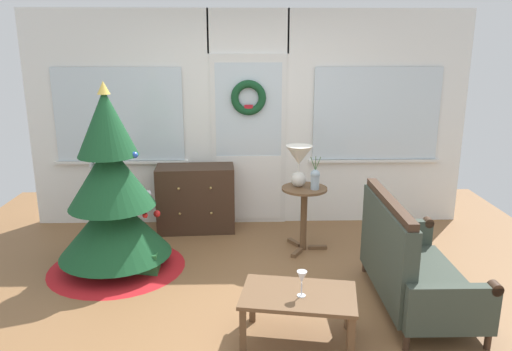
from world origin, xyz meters
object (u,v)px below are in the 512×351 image
at_px(side_table, 304,206).
at_px(table_lamp, 299,160).
at_px(settee_sofa, 408,264).
at_px(wine_glass, 302,278).
at_px(gift_box, 147,263).
at_px(dresser_cabinet, 196,198).
at_px(flower_vase, 315,178).
at_px(christmas_tree, 112,203).
at_px(coffee_table, 299,300).

bearing_deg(side_table, table_lamp, 146.31).
distance_m(settee_sofa, table_lamp, 1.59).
relative_size(settee_sofa, wine_glass, 7.26).
height_order(wine_glass, gift_box, wine_glass).
distance_m(dresser_cabinet, flower_vase, 1.53).
relative_size(dresser_cabinet, wine_glass, 4.73).
bearing_deg(settee_sofa, side_table, 121.57).
bearing_deg(table_lamp, flower_vase, -32.01).
xyz_separation_m(dresser_cabinet, wine_glass, (0.98, -2.35, 0.14)).
bearing_deg(table_lamp, gift_box, -158.71).
height_order(christmas_tree, table_lamp, christmas_tree).
bearing_deg(gift_box, dresser_cabinet, 72.25).
relative_size(christmas_tree, settee_sofa, 1.30).
relative_size(side_table, table_lamp, 1.59).
xyz_separation_m(christmas_tree, flower_vase, (2.01, 0.34, 0.14)).
bearing_deg(settee_sofa, coffee_table, -152.81).
relative_size(christmas_tree, coffee_table, 2.00).
height_order(settee_sofa, table_lamp, table_lamp).
height_order(side_table, flower_vase, flower_vase).
bearing_deg(flower_vase, table_lamp, 147.99).
relative_size(settee_sofa, gift_box, 6.11).
height_order(christmas_tree, dresser_cabinet, christmas_tree).
height_order(dresser_cabinet, flower_vase, flower_vase).
xyz_separation_m(side_table, coffee_table, (-0.24, -1.69, -0.16)).
xyz_separation_m(coffee_table, gift_box, (-1.34, 1.14, -0.22)).
bearing_deg(christmas_tree, coffee_table, -37.82).
distance_m(coffee_table, wine_glass, 0.20).
height_order(settee_sofa, coffee_table, settee_sofa).
height_order(flower_vase, coffee_table, flower_vase).
bearing_deg(dresser_cabinet, coffee_table, -67.37).
bearing_deg(gift_box, christmas_tree, 154.77).
height_order(coffee_table, wine_glass, wine_glass).
xyz_separation_m(settee_sofa, coffee_table, (-0.97, -0.50, -0.04)).
height_order(dresser_cabinet, coffee_table, dresser_cabinet).
relative_size(wine_glass, gift_box, 0.84).
height_order(table_lamp, coffee_table, table_lamp).
bearing_deg(dresser_cabinet, christmas_tree, -124.39).
bearing_deg(settee_sofa, flower_vase, 119.20).
distance_m(christmas_tree, side_table, 1.96).
bearing_deg(christmas_tree, settee_sofa, -16.74).
height_order(table_lamp, wine_glass, table_lamp).
relative_size(dresser_cabinet, coffee_table, 1.01).
xyz_separation_m(dresser_cabinet, gift_box, (-0.38, -1.18, -0.27)).
height_order(flower_vase, wine_glass, flower_vase).
xyz_separation_m(christmas_tree, coffee_table, (1.67, -1.29, -0.35)).
xyz_separation_m(table_lamp, gift_box, (-1.52, -0.59, -0.87)).
distance_m(settee_sofa, side_table, 1.41).
bearing_deg(table_lamp, christmas_tree, -166.58).
distance_m(dresser_cabinet, wine_glass, 2.55).
bearing_deg(wine_glass, christmas_tree, 141.66).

